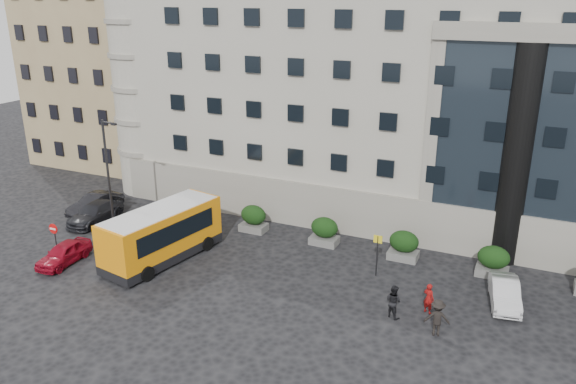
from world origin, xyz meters
The scene contains 22 objects.
ground centered at (0.00, 0.00, 0.00)m, with size 120.00×120.00×0.00m, color black.
civic_building centered at (6.00, 22.00, 9.00)m, with size 44.00×24.00×18.00m, color #9C988A.
entrance_column centered at (12.00, 10.30, 6.50)m, with size 1.80×1.80×13.00m, color black.
apartment_near centered at (-24.00, 20.00, 10.00)m, with size 14.00×14.00×20.00m, color #947C56.
apartment_far centered at (-27.00, 38.00, 11.00)m, with size 13.00×13.00×22.00m, color #7A6247.
hedge_a centered at (-4.00, 7.80, 0.93)m, with size 1.80×1.26×1.84m.
hedge_b centered at (1.20, 7.80, 0.93)m, with size 1.80×1.26×1.84m.
hedge_c centered at (6.40, 7.80, 0.93)m, with size 1.80×1.26×1.84m.
hedge_d centered at (11.60, 7.80, 0.93)m, with size 1.80×1.26×1.84m.
street_lamp centered at (-11.94, 3.00, 4.37)m, with size 1.16×0.18×8.00m.
bus_stop_sign centered at (5.50, 5.00, 1.73)m, with size 0.50×0.08×2.52m.
no_entry_sign centered at (-13.00, -1.04, 1.65)m, with size 0.64×0.16×2.32m.
minibus centered at (-6.99, 1.63, 1.79)m, with size 4.09×8.17×3.26m.
red_truck centered at (-12.28, 14.20, 1.58)m, with size 3.31×6.02×3.09m.
parked_car_a centered at (-12.12, -1.32, 0.64)m, with size 1.52×3.78×1.29m, color maroon.
parked_car_b centered at (-16.29, 5.86, 0.71)m, with size 1.51×4.34×1.43m, color black.
parked_car_c centered at (-15.01, 4.50, 0.69)m, with size 1.93×4.75×1.38m, color black.
parked_car_d centered at (-14.99, 16.00, 0.65)m, with size 2.16×4.68×1.30m, color black.
white_taxi centered at (12.51, 4.77, 0.65)m, with size 1.37×3.94×1.30m, color silver.
pedestrian_a centered at (9.04, 2.22, 0.82)m, with size 0.60×0.39×1.65m, color maroon.
pedestrian_b centered at (7.50, 1.09, 0.88)m, with size 0.86×0.67×1.76m, color black.
pedestrian_c centered at (9.80, 0.40, 0.93)m, with size 1.20×0.69×1.86m, color black.
Camera 1 is at (12.95, -23.53, 15.50)m, focal length 35.00 mm.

